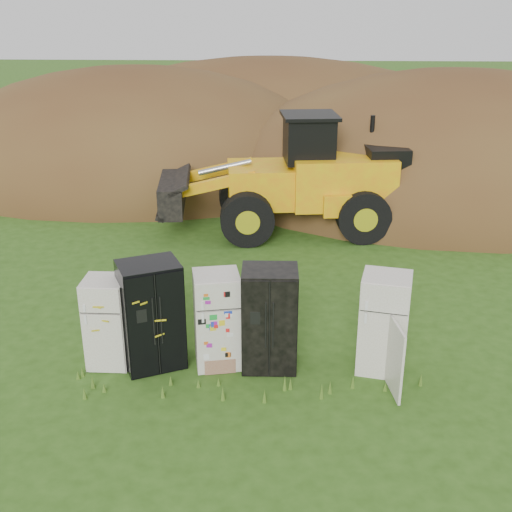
{
  "coord_description": "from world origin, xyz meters",
  "views": [
    {
      "loc": [
        0.62,
        -10.07,
        6.22
      ],
      "look_at": [
        0.13,
        2.0,
        1.32
      ],
      "focal_mm": 45.0,
      "sensor_mm": 36.0,
      "label": 1
    }
  ],
  "objects_px": {
    "fridge_sticker": "(217,320)",
    "fridge_leftmost": "(108,322)",
    "fridge_open_door": "(384,323)",
    "fridge_dark_mid": "(270,319)",
    "fridge_black_side": "(151,315)",
    "wheel_loader": "(278,174)"
  },
  "relations": [
    {
      "from": "fridge_open_door",
      "to": "wheel_loader",
      "type": "relative_size",
      "value": 0.27
    },
    {
      "from": "fridge_sticker",
      "to": "fridge_leftmost",
      "type": "bearing_deg",
      "value": 170.91
    },
    {
      "from": "fridge_black_side",
      "to": "fridge_open_door",
      "type": "bearing_deg",
      "value": -24.47
    },
    {
      "from": "fridge_dark_mid",
      "to": "fridge_open_door",
      "type": "bearing_deg",
      "value": -1.63
    },
    {
      "from": "fridge_leftmost",
      "to": "fridge_sticker",
      "type": "bearing_deg",
      "value": 2.62
    },
    {
      "from": "fridge_sticker",
      "to": "wheel_loader",
      "type": "xyz_separation_m",
      "value": [
        1.01,
        7.22,
        0.76
      ]
    },
    {
      "from": "fridge_dark_mid",
      "to": "wheel_loader",
      "type": "height_order",
      "value": "wheel_loader"
    },
    {
      "from": "fridge_black_side",
      "to": "fridge_dark_mid",
      "type": "relative_size",
      "value": 1.05
    },
    {
      "from": "fridge_sticker",
      "to": "wheel_loader",
      "type": "relative_size",
      "value": 0.26
    },
    {
      "from": "fridge_sticker",
      "to": "fridge_dark_mid",
      "type": "bearing_deg",
      "value": -13.19
    },
    {
      "from": "fridge_black_side",
      "to": "fridge_dark_mid",
      "type": "bearing_deg",
      "value": -23.8
    },
    {
      "from": "fridge_leftmost",
      "to": "fridge_black_side",
      "type": "distance_m",
      "value": 0.81
    },
    {
      "from": "fridge_sticker",
      "to": "fridge_open_door",
      "type": "xyz_separation_m",
      "value": [
        2.94,
        -0.06,
        0.02
      ]
    },
    {
      "from": "fridge_sticker",
      "to": "fridge_open_door",
      "type": "height_order",
      "value": "fridge_open_door"
    },
    {
      "from": "fridge_dark_mid",
      "to": "fridge_leftmost",
      "type": "bearing_deg",
      "value": 179.57
    },
    {
      "from": "fridge_leftmost",
      "to": "fridge_dark_mid",
      "type": "distance_m",
      "value": 2.89
    },
    {
      "from": "fridge_open_door",
      "to": "wheel_loader",
      "type": "xyz_separation_m",
      "value": [
        -1.93,
        7.28,
        0.74
      ]
    },
    {
      "from": "fridge_leftmost",
      "to": "fridge_dark_mid",
      "type": "height_order",
      "value": "fridge_dark_mid"
    },
    {
      "from": "fridge_leftmost",
      "to": "fridge_open_door",
      "type": "distance_m",
      "value": 4.89
    },
    {
      "from": "fridge_black_side",
      "to": "wheel_loader",
      "type": "relative_size",
      "value": 0.29
    },
    {
      "from": "fridge_dark_mid",
      "to": "fridge_black_side",
      "type": "bearing_deg",
      "value": 179.75
    },
    {
      "from": "fridge_sticker",
      "to": "wheel_loader",
      "type": "distance_m",
      "value": 7.33
    }
  ]
}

